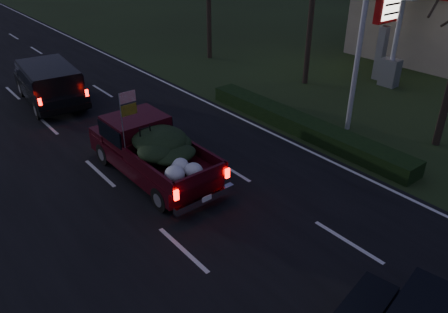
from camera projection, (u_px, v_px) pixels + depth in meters
ground at (183, 250)px, 11.35m from camera, size 120.00×120.00×0.00m
road_asphalt at (183, 250)px, 11.34m from camera, size 14.00×120.00×0.02m
hedge_row at (301, 125)px, 17.56m from camera, size 1.00×10.00×0.60m
gas_price_pylon at (389, 6)px, 21.80m from camera, size 2.00×0.41×5.57m
gas_station_building at (442, 20)px, 27.74m from camera, size 10.00×7.00×4.00m
pickup_truck at (152, 147)px, 14.23m from camera, size 2.11×5.31×2.76m
lead_suv at (49, 81)px, 19.89m from camera, size 2.63×5.32×1.48m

